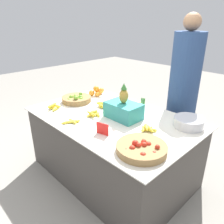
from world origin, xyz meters
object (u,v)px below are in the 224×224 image
(metal_bowl, at_px, (189,122))
(produce_crate, at_px, (123,109))
(tomato_basket, at_px, (141,148))
(price_sign, at_px, (102,129))
(vendor_person, at_px, (182,96))
(lime_bowl, at_px, (77,99))

(metal_bowl, xyz_separation_m, produce_crate, (-0.57, -0.30, 0.05))
(tomato_basket, xyz_separation_m, price_sign, (-0.41, -0.03, 0.02))
(produce_crate, bearing_deg, metal_bowl, 27.77)
(price_sign, distance_m, produce_crate, 0.41)
(price_sign, xyz_separation_m, produce_crate, (-0.11, 0.39, 0.04))
(tomato_basket, bearing_deg, metal_bowl, 86.16)
(produce_crate, distance_m, vendor_person, 0.86)
(tomato_basket, height_order, produce_crate, produce_crate)
(vendor_person, bearing_deg, tomato_basket, -74.47)
(price_sign, bearing_deg, produce_crate, 91.66)
(price_sign, bearing_deg, metal_bowl, 42.10)
(lime_bowl, distance_m, produce_crate, 0.73)
(metal_bowl, bearing_deg, tomato_basket, -93.84)
(produce_crate, xyz_separation_m, vendor_person, (0.19, 0.84, -0.02))
(tomato_basket, height_order, metal_bowl, tomato_basket)
(produce_crate, bearing_deg, tomato_basket, -34.09)
(tomato_basket, distance_m, vendor_person, 1.24)
(tomato_basket, relative_size, vendor_person, 0.23)
(vendor_person, bearing_deg, produce_crate, -102.82)
(lime_bowl, height_order, tomato_basket, lime_bowl)
(tomato_basket, xyz_separation_m, vendor_person, (-0.33, 1.19, 0.05))
(produce_crate, height_order, vendor_person, vendor_person)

